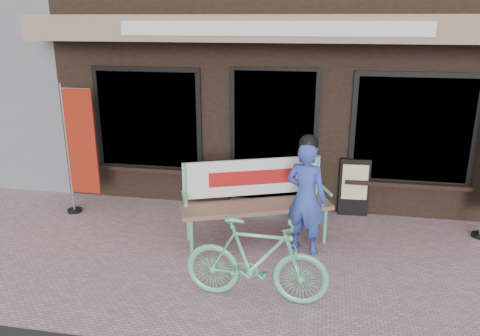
% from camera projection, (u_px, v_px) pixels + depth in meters
% --- Properties ---
extents(ground, '(70.00, 70.00, 0.00)m').
position_uv_depth(ground, '(252.00, 270.00, 5.59)').
color(ground, '#B38893').
rests_on(ground, ground).
extents(storefront, '(7.00, 6.77, 6.00)m').
position_uv_depth(storefront, '(293.00, 12.00, 9.33)').
color(storefront, black).
rests_on(storefront, ground).
extents(bench, '(2.04, 1.20, 1.08)m').
position_uv_depth(bench, '(255.00, 194.00, 6.24)').
color(bench, '#66C798').
rests_on(bench, ground).
extents(person, '(0.62, 0.52, 1.55)m').
position_uv_depth(person, '(306.00, 196.00, 5.85)').
color(person, '#3148AB').
rests_on(person, ground).
extents(bicycle, '(1.55, 0.49, 0.93)m').
position_uv_depth(bicycle, '(256.00, 260.00, 4.89)').
color(bicycle, '#66C798').
rests_on(bicycle, ground).
extents(nobori_red, '(0.58, 0.22, 1.99)m').
position_uv_depth(nobori_red, '(80.00, 149.00, 6.94)').
color(nobori_red, gray).
rests_on(nobori_red, ground).
extents(menu_stand, '(0.45, 0.12, 0.89)m').
position_uv_depth(menu_stand, '(354.00, 187.00, 7.04)').
color(menu_stand, black).
rests_on(menu_stand, ground).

